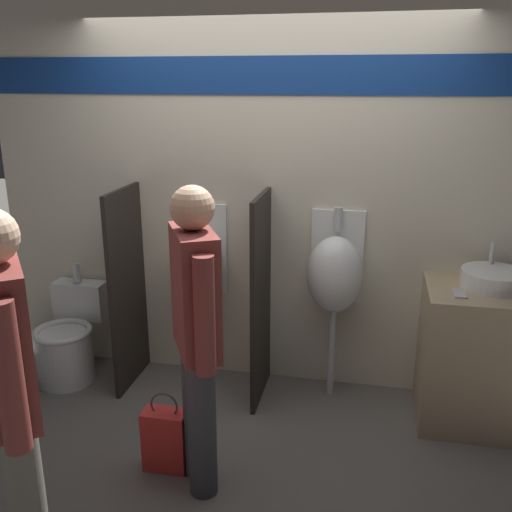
% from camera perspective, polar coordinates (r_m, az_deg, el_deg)
% --- Properties ---
extents(ground_plane, '(16.00, 16.00, 0.00)m').
position_cam_1_polar(ground_plane, '(3.88, -0.54, -15.74)').
color(ground_plane, '#5B5651').
extents(display_wall, '(3.99, 0.07, 2.70)m').
position_cam_1_polar(display_wall, '(3.91, 1.30, 6.22)').
color(display_wall, beige).
rests_on(display_wall, ground_plane).
extents(sink_counter, '(0.89, 0.59, 0.89)m').
position_cam_1_polar(sink_counter, '(3.91, 22.72, -9.38)').
color(sink_counter, tan).
rests_on(sink_counter, ground_plane).
extents(sink_basin, '(0.39, 0.39, 0.25)m').
position_cam_1_polar(sink_basin, '(3.77, 22.69, -2.12)').
color(sink_basin, white).
rests_on(sink_basin, sink_counter).
extents(cell_phone, '(0.07, 0.14, 0.01)m').
position_cam_1_polar(cell_phone, '(3.58, 19.69, -3.58)').
color(cell_phone, '#B7B7BC').
rests_on(cell_phone, sink_counter).
extents(divider_near_counter, '(0.03, 0.55, 1.42)m').
position_cam_1_polar(divider_near_counter, '(4.09, -12.71, -3.24)').
color(divider_near_counter, '#28231E').
rests_on(divider_near_counter, ground_plane).
extents(divider_mid, '(0.03, 0.55, 1.42)m').
position_cam_1_polar(divider_mid, '(3.81, 0.48, -4.36)').
color(divider_mid, '#28231E').
rests_on(divider_mid, ground_plane).
extents(urinal_near_counter, '(0.37, 0.32, 1.31)m').
position_cam_1_polar(urinal_near_counter, '(3.98, -5.89, -0.91)').
color(urinal_near_counter, silver).
rests_on(urinal_near_counter, ground_plane).
extents(urinal_far, '(0.37, 0.32, 1.31)m').
position_cam_1_polar(urinal_far, '(3.81, 7.90, -1.82)').
color(urinal_far, silver).
rests_on(urinal_far, ground_plane).
extents(toilet, '(0.42, 0.58, 0.81)m').
position_cam_1_polar(toilet, '(4.43, -18.28, -8.21)').
color(toilet, white).
rests_on(toilet, ground_plane).
extents(person_in_vest, '(0.40, 0.48, 1.67)m').
position_cam_1_polar(person_in_vest, '(2.54, -23.30, -12.19)').
color(person_in_vest, '#666056').
rests_on(person_in_vest, ground_plane).
extents(person_with_lanyard, '(0.36, 0.52, 1.64)m').
position_cam_1_polar(person_with_lanyard, '(2.90, -5.99, -7.37)').
color(person_with_lanyard, '#3D3D42').
rests_on(person_with_lanyard, ground_plane).
extents(shopping_bag, '(0.25, 0.14, 0.48)m').
position_cam_1_polar(shopping_bag, '(3.39, -9.01, -17.63)').
color(shopping_bag, red).
rests_on(shopping_bag, ground_plane).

